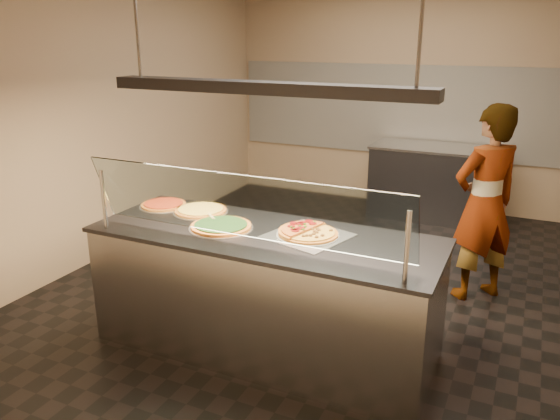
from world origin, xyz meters
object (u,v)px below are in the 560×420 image
at_px(serving_counter, 265,292).
at_px(perforated_tray, 308,235).
at_px(pizza_spinach, 221,226).
at_px(pizza_spatula, 218,218).
at_px(half_pizza_sausage, 321,234).
at_px(worker, 485,204).
at_px(prep_table, 432,182).
at_px(pizza_cheese, 201,210).
at_px(pizza_tomato, 164,204).
at_px(heat_lamp_housing, 263,88).
at_px(sneeze_guard, 240,207).
at_px(half_pizza_pepperoni, 295,229).

distance_m(serving_counter, perforated_tray, 0.57).
xyz_separation_m(pizza_spinach, pizza_spatula, (-0.10, 0.12, 0.01)).
bearing_deg(perforated_tray, half_pizza_sausage, -1.47).
bearing_deg(worker, prep_table, -113.30).
bearing_deg(pizza_cheese, serving_counter, -18.30).
bearing_deg(perforated_tray, pizza_tomato, 173.91).
bearing_deg(pizza_tomato, heat_lamp_housing, -12.20).
height_order(perforated_tray, pizza_cheese, pizza_cheese).
bearing_deg(pizza_spatula, perforated_tray, 0.08).
distance_m(pizza_spinach, pizza_cheese, 0.43).
distance_m(pizza_spinach, worker, 2.34).
height_order(sneeze_guard, prep_table, sneeze_guard).
relative_size(sneeze_guard, pizza_cheese, 5.21).
height_order(perforated_tray, worker, worker).
height_order(pizza_tomato, heat_lamp_housing, heat_lamp_housing).
distance_m(sneeze_guard, pizza_spinach, 0.53).
relative_size(half_pizza_pepperoni, pizza_spatula, 1.61).
distance_m(pizza_cheese, pizza_tomato, 0.36).
distance_m(serving_counter, heat_lamp_housing, 1.48).
relative_size(pizza_tomato, pizza_spatula, 1.37).
relative_size(pizza_tomato, heat_lamp_housing, 0.17).
xyz_separation_m(perforated_tray, pizza_spatula, (-0.74, -0.00, 0.02)).
relative_size(half_pizza_sausage, heat_lamp_housing, 0.20).
relative_size(perforated_tray, prep_table, 0.41).
bearing_deg(worker, sneeze_guard, 11.18).
distance_m(pizza_spatula, prep_table, 3.80).
bearing_deg(perforated_tray, half_pizza_pepperoni, 178.80).
relative_size(perforated_tray, pizza_spatula, 2.19).
xyz_separation_m(pizza_spinach, heat_lamp_housing, (0.34, 0.04, 1.00)).
bearing_deg(prep_table, pizza_spatula, -105.06).
height_order(half_pizza_pepperoni, pizza_spinach, half_pizza_pepperoni).
height_order(perforated_tray, half_pizza_pepperoni, half_pizza_pepperoni).
bearing_deg(heat_lamp_housing, pizza_spatula, 169.43).
relative_size(perforated_tray, pizza_spinach, 1.32).
distance_m(pizza_spinach, prep_table, 3.89).
bearing_deg(worker, pizza_tomato, -14.21).
height_order(half_pizza_pepperoni, pizza_tomato, half_pizza_pepperoni).
distance_m(half_pizza_sausage, pizza_tomato, 1.45).
distance_m(perforated_tray, prep_table, 3.68).
height_order(pizza_spinach, heat_lamp_housing, heat_lamp_housing).
bearing_deg(pizza_spatula, pizza_tomato, 166.66).
height_order(half_pizza_sausage, pizza_cheese, half_pizza_sausage).
bearing_deg(half_pizza_sausage, worker, 58.04).
relative_size(pizza_spinach, pizza_spatula, 1.66).
height_order(serving_counter, heat_lamp_housing, heat_lamp_housing).
height_order(perforated_tray, pizza_tomato, pizza_tomato).
bearing_deg(half_pizza_sausage, pizza_spinach, -171.09).
bearing_deg(pizza_spinach, half_pizza_sausage, 8.91).
bearing_deg(worker, serving_counter, 5.79).
height_order(prep_table, worker, worker).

